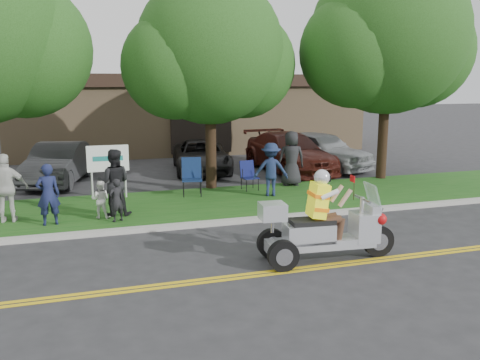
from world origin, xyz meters
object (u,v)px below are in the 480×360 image
object	(u,v)px
parked_car_left	(58,163)
parked_car_far_right	(320,150)
lawn_chair_a	(192,174)
parked_car_right	(289,152)
trike_scooter	(322,229)
spectator_adult_right	(7,188)
lawn_chair_b	(248,173)
spectator_adult_mid	(114,182)
parked_car_mid	(201,156)
spectator_adult_left	(48,194)

from	to	relation	value
parked_car_left	parked_car_far_right	xyz separation A→B (m)	(10.43, -0.08, 0.07)
parked_car_far_right	lawn_chair_a	bearing A→B (deg)	-171.41
parked_car_left	parked_car_right	xyz separation A→B (m)	(8.97, -0.18, 0.05)
parked_car_right	lawn_chair_a	bearing A→B (deg)	-148.45
trike_scooter	spectator_adult_right	bearing A→B (deg)	148.60
lawn_chair_a	parked_car_far_right	bearing A→B (deg)	40.19
lawn_chair_b	parked_car_far_right	xyz separation A→B (m)	(4.35, 3.42, 0.16)
spectator_adult_mid	parked_car_right	xyz separation A→B (m)	(7.38, 5.38, -0.22)
trike_scooter	lawn_chair_a	world-z (taller)	trike_scooter
lawn_chair_a	spectator_adult_mid	distance (m)	3.14
lawn_chair_b	spectator_adult_right	world-z (taller)	spectator_adult_right
parked_car_left	spectator_adult_mid	bearing A→B (deg)	-60.00
parked_car_mid	spectator_adult_left	bearing A→B (deg)	-121.37
spectator_adult_right	parked_car_far_right	bearing A→B (deg)	-152.05
trike_scooter	spectator_adult_left	bearing A→B (deg)	147.65
spectator_adult_mid	parked_car_mid	bearing A→B (deg)	-109.71
spectator_adult_left	parked_car_left	bearing A→B (deg)	-97.40
spectator_adult_right	parked_car_left	xyz separation A→B (m)	(1.06, 5.42, -0.25)
parked_car_far_right	parked_car_left	bearing A→B (deg)	158.31
trike_scooter	parked_car_far_right	size ratio (longest dim) A/B	0.62
spectator_adult_right	trike_scooter	bearing A→B (deg)	146.66
trike_scooter	lawn_chair_b	bearing A→B (deg)	89.44
parked_car_left	parked_car_far_right	distance (m)	10.43
parked_car_left	parked_car_far_right	bearing A→B (deg)	13.55
parked_car_right	lawn_chair_b	bearing A→B (deg)	-135.46
lawn_chair_b	spectator_adult_mid	xyz separation A→B (m)	(-4.48, -2.06, 0.36)
lawn_chair_a	parked_car_mid	xyz separation A→B (m)	(1.38, 4.51, -0.12)
spectator_adult_mid	parked_car_left	xyz separation A→B (m)	(-1.60, 5.56, -0.27)
lawn_chair_a	parked_car_far_right	world-z (taller)	parked_car_far_right
lawn_chair_b	parked_car_far_right	size ratio (longest dim) A/B	0.20
spectator_adult_left	trike_scooter	bearing A→B (deg)	135.70
trike_scooter	lawn_chair_b	distance (m)	6.73
lawn_chair_b	spectator_adult_right	distance (m)	7.40
spectator_adult_right	parked_car_left	world-z (taller)	spectator_adult_right
parked_car_left	parked_car_mid	bearing A→B (deg)	22.30
spectator_adult_left	parked_car_left	world-z (taller)	spectator_adult_left
lawn_chair_b	spectator_adult_mid	bearing A→B (deg)	-162.54
trike_scooter	lawn_chair_b	xyz separation A→B (m)	(0.65, 6.70, -0.03)
trike_scooter	parked_car_right	xyz separation A→B (m)	(3.54, 10.02, 0.11)
lawn_chair_b	parked_car_right	bearing A→B (deg)	41.77
lawn_chair_b	spectator_adult_mid	world-z (taller)	spectator_adult_mid
parked_car_mid	parked_car_right	bearing A→B (deg)	-8.11
spectator_adult_right	parked_car_right	world-z (taller)	spectator_adult_right
spectator_adult_mid	parked_car_right	size ratio (longest dim) A/B	0.33
parked_car_mid	spectator_adult_mid	bearing A→B (deg)	-113.81
lawn_chair_a	spectator_adult_right	distance (m)	5.46
trike_scooter	parked_car_left	size ratio (longest dim) A/B	0.66
spectator_adult_left	lawn_chair_a	bearing A→B (deg)	-157.84
lawn_chair_a	parked_car_mid	bearing A→B (deg)	83.26
trike_scooter	parked_car_mid	bearing A→B (deg)	94.63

